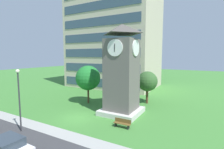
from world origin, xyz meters
name	(u,v)px	position (x,y,z in m)	size (l,w,h in m)	color
ground_plane	(77,118)	(0.00, 0.00, 0.00)	(160.00, 160.00, 0.00)	#3D7A33
kerb_strip	(51,130)	(0.00, -3.83, 0.00)	(120.00, 1.60, 0.01)	#9E9E99
office_building	(114,33)	(-6.73, 21.66, 12.80)	(20.11, 13.63, 25.60)	beige
clock_tower	(122,74)	(3.93, 4.08, 5.05)	(4.78, 4.78, 11.24)	#605B56
park_bench	(122,123)	(5.88, 0.24, 0.46)	(1.81, 0.52, 0.88)	brown
street_lamp	(19,94)	(-2.44, -5.39, 3.77)	(0.36, 0.36, 6.11)	#333338
tree_streetside	(88,78)	(-2.72, 5.86, 3.97)	(3.82, 3.82, 5.89)	#513823
tree_by_building	(147,81)	(5.36, 10.19, 3.44)	(3.10, 3.10, 5.02)	#513823
parked_car_white	(6,149)	(1.09, -8.73, 0.86)	(4.07, 2.13, 1.69)	silver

